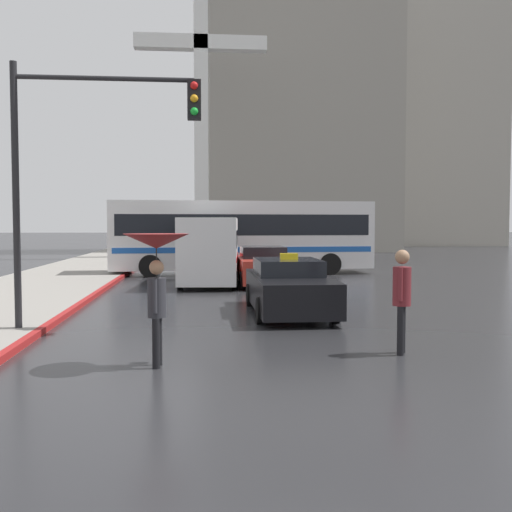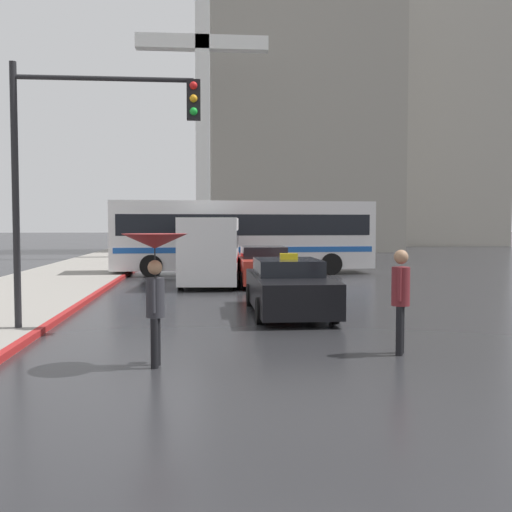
# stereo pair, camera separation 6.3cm
# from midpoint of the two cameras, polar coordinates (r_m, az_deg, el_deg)

# --- Properties ---
(ground_plane) EXTENTS (300.00, 300.00, 0.00)m
(ground_plane) POSITION_cam_midpoint_polar(r_m,az_deg,el_deg) (7.52, 3.79, -14.39)
(ground_plane) COLOR #262628
(taxi) EXTENTS (1.91, 4.78, 1.52)m
(taxi) POSITION_cam_midpoint_polar(r_m,az_deg,el_deg) (15.14, 3.23, -3.02)
(taxi) COLOR black
(taxi) RESTS_ON ground_plane
(sedan_red) EXTENTS (1.91, 4.23, 1.42)m
(sedan_red) POSITION_cam_midpoint_polar(r_m,az_deg,el_deg) (22.09, 0.83, -1.04)
(sedan_red) COLOR #A52D23
(sedan_red) RESTS_ON ground_plane
(ambulance_van) EXTENTS (2.36, 5.20, 2.47)m
(ambulance_van) POSITION_cam_midpoint_polar(r_m,az_deg,el_deg) (22.23, -4.26, 0.78)
(ambulance_van) COLOR silver
(ambulance_van) RESTS_ON ground_plane
(city_bus) EXTENTS (11.77, 3.33, 3.25)m
(city_bus) POSITION_cam_midpoint_polar(r_m,az_deg,el_deg) (26.97, -1.21, 2.12)
(city_bus) COLOR silver
(city_bus) RESTS_ON ground_plane
(pedestrian_with_umbrella) EXTENTS (1.03, 1.03, 2.10)m
(pedestrian_with_umbrella) POSITION_cam_midpoint_polar(r_m,az_deg,el_deg) (9.50, -9.42, -0.36)
(pedestrian_with_umbrella) COLOR black
(pedestrian_with_umbrella) RESTS_ON ground_plane
(pedestrian_man) EXTENTS (0.42, 0.45, 1.81)m
(pedestrian_man) POSITION_cam_midpoint_polar(r_m,az_deg,el_deg) (10.63, 13.78, -3.33)
(pedestrian_man) COLOR black
(pedestrian_man) RESTS_ON ground_plane
(traffic_light) EXTENTS (3.81, 0.38, 5.51)m
(traffic_light) POSITION_cam_midpoint_polar(r_m,az_deg,el_deg) (12.83, -15.25, 10.11)
(traffic_light) COLOR black
(traffic_light) RESTS_ON ground_plane
(building_tower_near) EXTENTS (15.16, 9.22, 26.24)m
(building_tower_near) POSITION_cam_midpoint_polar(r_m,az_deg,el_deg) (51.96, 4.37, 15.14)
(building_tower_near) COLOR gray
(building_tower_near) RESTS_ON ground_plane
(building_tower_far) EXTENTS (15.54, 8.65, 26.44)m
(building_tower_far) POSITION_cam_midpoint_polar(r_m,az_deg,el_deg) (66.88, 15.57, 12.41)
(building_tower_far) COLOR #A39E93
(building_tower_far) RESTS_ON ground_plane
(monument_cross) EXTENTS (8.47, 0.90, 19.25)m
(monument_cross) POSITION_cam_midpoint_polar(r_m,az_deg,el_deg) (40.17, -5.08, 15.52)
(monument_cross) COLOR white
(monument_cross) RESTS_ON ground_plane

